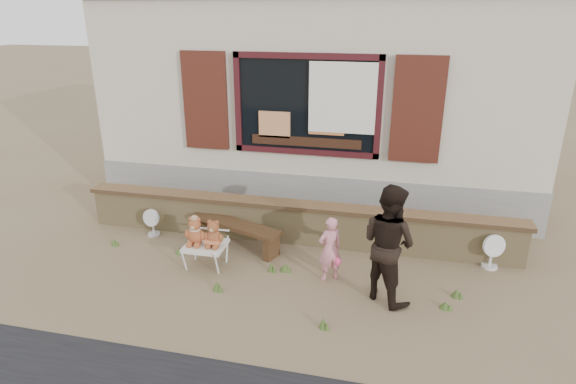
% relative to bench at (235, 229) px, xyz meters
% --- Properties ---
extents(ground, '(80.00, 80.00, 0.00)m').
position_rel_bench_xyz_m(ground, '(0.85, -0.59, -0.30)').
color(ground, brown).
rests_on(ground, ground).
extents(shopfront, '(8.04, 5.13, 4.00)m').
position_rel_bench_xyz_m(shopfront, '(0.85, 3.89, 1.70)').
color(shopfront, '#B3AA90').
rests_on(shopfront, ground).
extents(brick_wall, '(7.10, 0.36, 0.67)m').
position_rel_bench_xyz_m(brick_wall, '(0.85, 0.41, 0.04)').
color(brick_wall, tan).
rests_on(brick_wall, ground).
extents(bench, '(1.62, 0.88, 0.41)m').
position_rel_bench_xyz_m(bench, '(0.00, 0.00, 0.00)').
color(bench, '#382413').
rests_on(bench, ground).
extents(folding_chair, '(0.59, 0.53, 0.36)m').
position_rel_bench_xyz_m(folding_chair, '(-0.21, -0.71, 0.02)').
color(folding_chair, silver).
rests_on(folding_chair, ground).
extents(teddy_bear_left, '(0.32, 0.28, 0.43)m').
position_rel_bench_xyz_m(teddy_bear_left, '(-0.35, -0.71, 0.27)').
color(teddy_bear_left, brown).
rests_on(teddy_bear_left, folding_chair).
extents(teddy_bear_right, '(0.30, 0.27, 0.41)m').
position_rel_bench_xyz_m(teddy_bear_right, '(-0.07, -0.71, 0.26)').
color(teddy_bear_right, brown).
rests_on(teddy_bear_right, folding_chair).
extents(child, '(0.41, 0.38, 0.95)m').
position_rel_bench_xyz_m(child, '(1.60, -0.66, 0.17)').
color(child, pink).
rests_on(child, ground).
extents(adult, '(0.97, 0.94, 1.57)m').
position_rel_bench_xyz_m(adult, '(2.38, -0.94, 0.49)').
color(adult, black).
rests_on(adult, ground).
extents(fan_left, '(0.30, 0.20, 0.47)m').
position_rel_bench_xyz_m(fan_left, '(-1.48, 0.07, -0.06)').
color(fan_left, silver).
rests_on(fan_left, ground).
extents(fan_right, '(0.35, 0.23, 0.54)m').
position_rel_bench_xyz_m(fan_right, '(3.85, 0.21, -0.03)').
color(fan_right, silver).
rests_on(fan_right, ground).
extents(grass_tufts, '(5.35, 1.48, 0.14)m').
position_rel_bench_xyz_m(grass_tufts, '(0.91, -0.82, -0.24)').
color(grass_tufts, '#3E5722').
rests_on(grass_tufts, ground).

